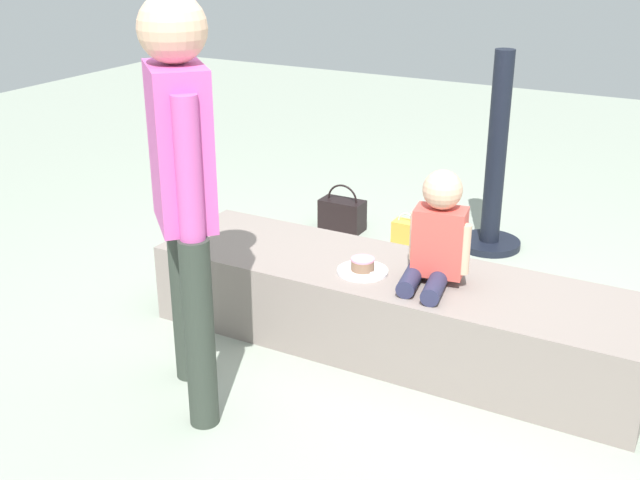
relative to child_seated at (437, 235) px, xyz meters
name	(u,v)px	position (x,y,z in m)	size (l,w,h in m)	color
ground_plane	(391,345)	(-0.20, 0.03, -0.58)	(12.00, 12.00, 0.00)	#929C8D
concrete_ledge	(392,309)	(-0.20, 0.03, -0.40)	(2.16, 0.59, 0.36)	gray
child_seated	(437,235)	(0.00, 0.00, 0.00)	(0.28, 0.33, 0.48)	#292B49
adult_standing	(182,172)	(-0.71, -0.73, 0.36)	(0.36, 0.36, 1.56)	#2F372F
cake_plate	(363,268)	(-0.31, -0.05, -0.19)	(0.22, 0.22, 0.07)	white
gift_bag	(415,246)	(-0.43, 0.84, -0.44)	(0.24, 0.09, 0.32)	gold
railing_post	(495,177)	(-0.17, 1.36, -0.15)	(0.36, 0.36, 1.13)	black
water_bottle_near_gift	(599,316)	(0.59, 0.56, -0.48)	(0.06, 0.06, 0.22)	silver
party_cup_red	(298,260)	(-0.98, 0.55, -0.52)	(0.07, 0.07, 0.11)	red
cake_box_white	(510,315)	(0.21, 0.47, -0.52)	(0.27, 0.27, 0.11)	white
handbag_black_leather	(342,214)	(-1.04, 1.19, -0.48)	(0.27, 0.14, 0.29)	black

